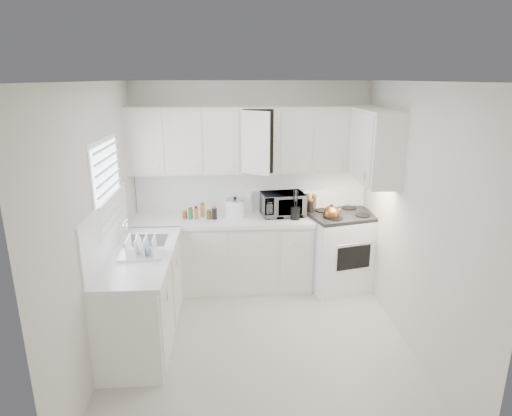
{
  "coord_description": "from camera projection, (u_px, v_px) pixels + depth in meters",
  "views": [
    {
      "loc": [
        -0.27,
        -3.9,
        2.63
      ],
      "look_at": [
        0.0,
        0.7,
        1.25
      ],
      "focal_mm": 30.57,
      "sensor_mm": 36.0,
      "label": 1
    }
  ],
  "objects": [
    {
      "name": "floor",
      "position": [
        260.0,
        343.0,
        4.5
      ],
      "size": [
        3.2,
        3.2,
        0.0
      ],
      "primitive_type": "plane",
      "color": "beige",
      "rests_on": "ground"
    },
    {
      "name": "ceiling",
      "position": [
        261.0,
        81.0,
        3.75
      ],
      "size": [
        3.2,
        3.2,
        0.0
      ],
      "primitive_type": "plane",
      "rotation": [
        3.14,
        0.0,
        0.0
      ],
      "color": "white",
      "rests_on": "ground"
    },
    {
      "name": "wall_back",
      "position": [
        252.0,
        184.0,
        5.65
      ],
      "size": [
        3.0,
        0.0,
        3.0
      ],
      "primitive_type": "plane",
      "rotation": [
        1.57,
        0.0,
        0.0
      ],
      "color": "beige",
      "rests_on": "ground"
    },
    {
      "name": "wall_front",
      "position": [
        279.0,
        310.0,
        2.59
      ],
      "size": [
        3.0,
        0.0,
        3.0
      ],
      "primitive_type": "plane",
      "rotation": [
        -1.57,
        0.0,
        0.0
      ],
      "color": "beige",
      "rests_on": "ground"
    },
    {
      "name": "wall_left",
      "position": [
        99.0,
        227.0,
        4.04
      ],
      "size": [
        0.0,
        3.2,
        3.2
      ],
      "primitive_type": "plane",
      "rotation": [
        1.57,
        0.0,
        1.57
      ],
      "color": "beige",
      "rests_on": "ground"
    },
    {
      "name": "wall_right",
      "position": [
        415.0,
        221.0,
        4.21
      ],
      "size": [
        0.0,
        3.2,
        3.2
      ],
      "primitive_type": "plane",
      "rotation": [
        1.57,
        0.0,
        -1.57
      ],
      "color": "beige",
      "rests_on": "ground"
    },
    {
      "name": "window_blinds",
      "position": [
        109.0,
        192.0,
        4.3
      ],
      "size": [
        0.06,
        0.96,
        1.06
      ],
      "primitive_type": null,
      "color": "white",
      "rests_on": "wall_left"
    },
    {
      "name": "lower_cabinets_back",
      "position": [
        223.0,
        255.0,
        5.59
      ],
      "size": [
        2.22,
        0.6,
        0.9
      ],
      "primitive_type": null,
      "color": "beige",
      "rests_on": "floor"
    },
    {
      "name": "lower_cabinets_left",
      "position": [
        143.0,
        298.0,
        4.49
      ],
      "size": [
        0.6,
        1.6,
        0.9
      ],
      "primitive_type": null,
      "color": "beige",
      "rests_on": "floor"
    },
    {
      "name": "countertop_back",
      "position": [
        222.0,
        220.0,
        5.44
      ],
      "size": [
        2.24,
        0.64,
        0.05
      ],
      "primitive_type": "cube",
      "color": "silver",
      "rests_on": "lower_cabinets_back"
    },
    {
      "name": "countertop_left",
      "position": [
        140.0,
        255.0,
        4.35
      ],
      "size": [
        0.64,
        1.62,
        0.05
      ],
      "primitive_type": "cube",
      "color": "silver",
      "rests_on": "lower_cabinets_left"
    },
    {
      "name": "backsplash_back",
      "position": [
        252.0,
        190.0,
        5.66
      ],
      "size": [
        2.98,
        0.02,
        0.55
      ],
      "primitive_type": "cube",
      "color": "silver",
      "rests_on": "wall_back"
    },
    {
      "name": "backsplash_left",
      "position": [
        107.0,
        228.0,
        4.25
      ],
      "size": [
        0.02,
        1.6,
        0.55
      ],
      "primitive_type": "cube",
      "color": "silver",
      "rests_on": "wall_left"
    },
    {
      "name": "upper_cabinets_back",
      "position": [
        253.0,
        172.0,
        5.44
      ],
      "size": [
        3.0,
        0.33,
        0.8
      ],
      "primitive_type": null,
      "color": "beige",
      "rests_on": "wall_back"
    },
    {
      "name": "upper_cabinets_right",
      "position": [
        373.0,
        182.0,
        4.93
      ],
      "size": [
        0.33,
        0.9,
        0.8
      ],
      "primitive_type": null,
      "color": "beige",
      "rests_on": "wall_right"
    },
    {
      "name": "sink",
      "position": [
        146.0,
        230.0,
        4.65
      ],
      "size": [
        0.42,
        0.38,
        0.3
      ],
      "primitive_type": null,
      "color": "gray",
      "rests_on": "countertop_left"
    },
    {
      "name": "stove",
      "position": [
        341.0,
        240.0,
        5.58
      ],
      "size": [
        0.97,
        0.86,
        1.27
      ],
      "primitive_type": null,
      "rotation": [
        0.0,
        0.0,
        0.25
      ],
      "color": "white",
      "rests_on": "floor"
    },
    {
      "name": "tea_kettle",
      "position": [
        331.0,
        213.0,
        5.3
      ],
      "size": [
        0.3,
        0.27,
        0.23
      ],
      "primitive_type": null,
      "rotation": [
        0.0,
        0.0,
        0.23
      ],
      "color": "brown",
      "rests_on": "stove"
    },
    {
      "name": "frying_pan",
      "position": [
        353.0,
        211.0,
        5.65
      ],
      "size": [
        0.25,
        0.43,
        0.04
      ],
      "primitive_type": null,
      "rotation": [
        0.0,
        0.0,
        -0.0
      ],
      "color": "black",
      "rests_on": "stove"
    },
    {
      "name": "microwave",
      "position": [
        283.0,
        202.0,
        5.49
      ],
      "size": [
        0.56,
        0.36,
        0.36
      ],
      "primitive_type": "imported",
      "rotation": [
        0.0,
        0.0,
        0.14
      ],
      "color": "gray",
      "rests_on": "countertop_back"
    },
    {
      "name": "rice_cooker",
      "position": [
        235.0,
        207.0,
        5.45
      ],
      "size": [
        0.28,
        0.28,
        0.26
      ],
      "primitive_type": null,
      "rotation": [
        0.0,
        0.0,
        0.09
      ],
      "color": "white",
      "rests_on": "countertop_back"
    },
    {
      "name": "paper_towel",
      "position": [
        249.0,
        202.0,
        5.64
      ],
      "size": [
        0.12,
        0.12,
        0.27
      ],
      "primitive_type": "cylinder",
      "color": "white",
      "rests_on": "countertop_back"
    },
    {
      "name": "utensil_crock",
      "position": [
        295.0,
        204.0,
        5.33
      ],
      "size": [
        0.16,
        0.16,
        0.38
      ],
      "primitive_type": null,
      "rotation": [
        0.0,
        0.0,
        -0.28
      ],
      "color": "black",
      "rests_on": "countertop_back"
    },
    {
      "name": "dish_rack",
      "position": [
        140.0,
        245.0,
        4.24
      ],
      "size": [
        0.43,
        0.33,
        0.23
      ],
      "primitive_type": null,
      "rotation": [
        0.0,
        0.0,
        0.06
      ],
      "color": "white",
      "rests_on": "countertop_left"
    },
    {
      "name": "spice_left_0",
      "position": [
        186.0,
        211.0,
        5.51
      ],
      "size": [
        0.06,
        0.06,
        0.13
      ],
      "primitive_type": "cylinder",
      "color": "brown",
      "rests_on": "countertop_back"
    },
    {
      "name": "spice_left_1",
      "position": [
        191.0,
        213.0,
        5.43
      ],
      "size": [
        0.06,
        0.06,
        0.13
      ],
      "primitive_type": "cylinder",
      "color": "#236B35",
      "rests_on": "countertop_back"
    },
    {
      "name": "spice_left_2",
      "position": [
        198.0,
        210.0,
        5.52
      ],
      "size": [
        0.06,
        0.06,
        0.13
      ],
      "primitive_type": "cylinder",
      "color": "#D65D1C",
      "rests_on": "countertop_back"
    },
    {
      "name": "spice_left_3",
      "position": [
        203.0,
        212.0,
        5.44
      ],
      "size": [
        0.06,
        0.06,
        0.13
      ],
      "primitive_type": "cylinder",
      "color": "orange",
      "rests_on": "countertop_back"
    },
    {
      "name": "spice_left_4",
      "position": [
        210.0,
        210.0,
        5.53
      ],
      "size": [
        0.06,
        0.06,
        0.13
      ],
      "primitive_type": "cylinder",
      "color": "brown",
      "rests_on": "countertop_back"
    },
    {
      "name": "spice_left_5",
      "position": [
        215.0,
        212.0,
        5.45
      ],
      "size": [
        0.06,
        0.06,
        0.13
      ],
      "primitive_type": "cylinder",
      "color": "black",
      "rests_on": "countertop_back"
    },
    {
      "name": "sauce_right_0",
      "position": [
        297.0,
        206.0,
        5.63
      ],
      "size": [
        0.06,
        0.06,
        0.19
      ],
      "primitive_type": "cylinder",
      "color": "#D65D1C",
      "rests_on": "countertop_back"
    },
    {
      "name": "sauce_right_1",
      "position": [
        302.0,
        207.0,
        5.57
      ],
      "size": [
        0.06,
        0.06,
        0.19
      ],
      "primitive_type": "cylinder",
      "color": "orange",
      "rests_on": "countertop_back"
    },
    {
      "name": "sauce_right_2",
      "position": [
        306.0,
        205.0,
        5.63
      ],
      "size": [
        0.06,
        0.06,
        0.19
      ],
      "primitive_type": "cylinder",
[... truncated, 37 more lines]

